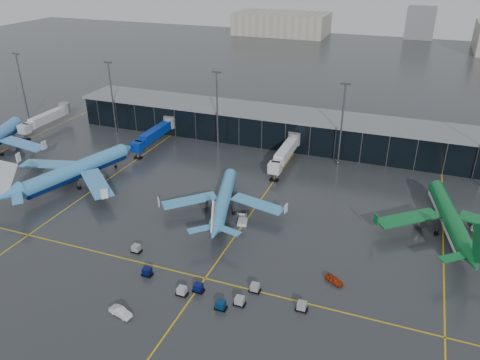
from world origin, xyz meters
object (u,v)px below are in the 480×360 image
(airliner_klm_near, at_px, (224,191))
(mobile_airstair, at_px, (243,221))
(airliner_arkefly, at_px, (75,161))
(airliner_aer_lingus, at_px, (452,208))
(service_van_white, at_px, (121,312))
(service_van_red, at_px, (334,280))
(baggage_carts, at_px, (208,287))

(airliner_klm_near, height_order, mobile_airstair, airliner_klm_near)
(airliner_klm_near, distance_m, mobile_airstair, 9.17)
(mobile_airstair, bearing_deg, airliner_arkefly, 162.64)
(airliner_aer_lingus, xyz_separation_m, service_van_white, (-55.61, -51.23, -5.55))
(airliner_aer_lingus, distance_m, service_van_red, 35.83)
(mobile_airstair, relative_size, service_van_red, 0.91)
(mobile_airstair, bearing_deg, airliner_klm_near, 133.95)
(service_van_red, bearing_deg, airliner_klm_near, 89.09)
(airliner_aer_lingus, xyz_separation_m, service_van_red, (-21.26, -28.29, -5.63))
(service_van_white, bearing_deg, service_van_red, -43.15)
(mobile_airstair, xyz_separation_m, service_van_red, (24.84, -14.54, -0.09))
(airliner_aer_lingus, distance_m, service_van_white, 75.81)
(baggage_carts, height_order, mobile_airstair, mobile_airstair)
(airliner_aer_lingus, bearing_deg, baggage_carts, -149.86)
(airliner_aer_lingus, relative_size, service_van_white, 8.87)
(airliner_klm_near, bearing_deg, airliner_aer_lingus, -4.75)
(service_van_red, distance_m, service_van_white, 41.30)
(mobile_airstair, xyz_separation_m, service_van_white, (-9.50, -37.48, -0.01))
(airliner_aer_lingus, height_order, service_van_red, airliner_aer_lingus)
(airliner_arkefly, xyz_separation_m, mobile_airstair, (50.75, -3.58, -6.21))
(airliner_klm_near, xyz_separation_m, service_van_white, (-2.99, -41.66, -4.92))
(baggage_carts, distance_m, mobile_airstair, 25.57)
(airliner_klm_near, bearing_deg, baggage_carts, -88.49)
(airliner_arkefly, height_order, airliner_klm_near, airliner_arkefly)
(airliner_klm_near, xyz_separation_m, baggage_carts, (8.81, -29.65, -4.92))
(airliner_arkefly, bearing_deg, baggage_carts, -13.47)
(airliner_arkefly, height_order, airliner_aer_lingus, airliner_arkefly)
(baggage_carts, xyz_separation_m, mobile_airstair, (-2.30, 25.46, 0.01))
(mobile_airstair, height_order, service_van_red, mobile_airstair)
(airliner_aer_lingus, relative_size, mobile_airstair, 11.34)
(airliner_arkefly, height_order, service_van_white, airliner_arkefly)
(airliner_klm_near, xyz_separation_m, service_van_red, (31.36, -18.73, -5.00))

